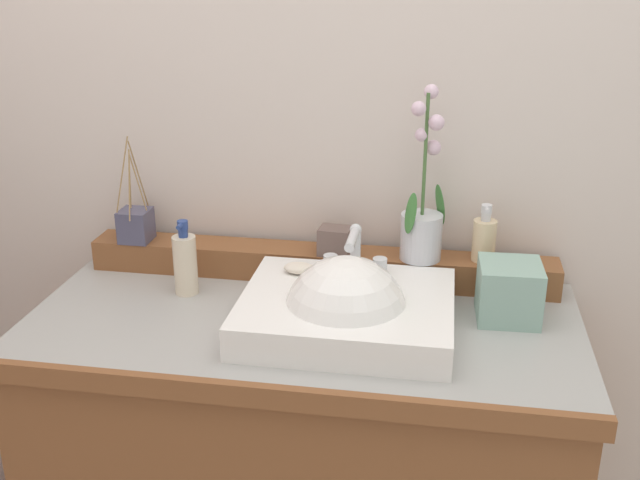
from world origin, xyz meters
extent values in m
cube|color=beige|center=(0.00, 0.39, 1.39)|extent=(2.77, 0.20, 2.79)
cube|color=#A0A09B|center=(0.00, 0.00, 0.86)|extent=(1.19, 0.56, 0.04)
cube|color=brown|center=(0.00, -0.28, 0.86)|extent=(1.19, 0.02, 0.04)
cube|color=brown|center=(0.00, 0.22, 0.92)|extent=(1.12, 0.10, 0.07)
cube|color=white|center=(0.10, -0.02, 0.92)|extent=(0.44, 0.37, 0.07)
sphere|color=white|center=(0.10, -0.04, 0.91)|extent=(0.26, 0.26, 0.26)
cylinder|color=silver|center=(0.10, 0.11, 1.00)|extent=(0.02, 0.02, 0.10)
cylinder|color=silver|center=(0.10, 0.05, 1.05)|extent=(0.02, 0.11, 0.02)
sphere|color=silver|center=(0.10, 0.11, 1.05)|extent=(0.03, 0.03, 0.03)
cylinder|color=silver|center=(0.04, 0.11, 0.97)|extent=(0.03, 0.03, 0.04)
cylinder|color=silver|center=(0.15, 0.11, 0.97)|extent=(0.03, 0.03, 0.04)
ellipsoid|color=beige|center=(-0.02, 0.08, 0.96)|extent=(0.07, 0.04, 0.02)
cylinder|color=silver|center=(0.24, 0.20, 1.01)|extent=(0.10, 0.10, 0.11)
cylinder|color=tan|center=(0.24, 0.20, 1.06)|extent=(0.08, 0.08, 0.01)
cylinder|color=#476B38|center=(0.24, 0.20, 1.20)|extent=(0.01, 0.01, 0.28)
ellipsoid|color=#387033|center=(0.28, 0.24, 1.08)|extent=(0.04, 0.04, 0.10)
ellipsoid|color=#387033|center=(0.21, 0.17, 1.08)|extent=(0.04, 0.04, 0.09)
sphere|color=silver|center=(0.26, 0.22, 1.21)|extent=(0.03, 0.03, 0.03)
sphere|color=silver|center=(0.23, 0.21, 1.24)|extent=(0.03, 0.03, 0.03)
sphere|color=silver|center=(0.26, 0.20, 1.27)|extent=(0.04, 0.04, 0.04)
sphere|color=silver|center=(0.22, 0.19, 1.31)|extent=(0.03, 0.03, 0.03)
sphere|color=silver|center=(0.24, 0.22, 1.34)|extent=(0.03, 0.03, 0.03)
cylinder|color=beige|center=(0.38, 0.22, 1.00)|extent=(0.05, 0.05, 0.10)
cylinder|color=silver|center=(0.38, 0.22, 1.06)|extent=(0.02, 0.02, 0.02)
cylinder|color=silver|center=(0.38, 0.22, 1.08)|extent=(0.02, 0.02, 0.02)
cylinder|color=silver|center=(0.38, 0.20, 1.08)|extent=(0.01, 0.03, 0.01)
cube|color=#48465F|center=(-0.45, 0.20, 0.99)|extent=(0.07, 0.07, 0.08)
cylinder|color=#9E7A4C|center=(-0.44, 0.21, 1.10)|extent=(0.04, 0.01, 0.15)
cylinder|color=#9E7A4C|center=(-0.45, 0.23, 1.11)|extent=(0.01, 0.06, 0.18)
cylinder|color=#9E7A4C|center=(-0.46, 0.21, 1.10)|extent=(0.02, 0.02, 0.16)
cylinder|color=#9E7A4C|center=(-0.47, 0.19, 1.12)|extent=(0.04, 0.03, 0.19)
cylinder|color=#9E7A4C|center=(-0.45, 0.18, 1.10)|extent=(0.01, 0.05, 0.16)
cube|color=brown|center=(0.04, 0.20, 0.99)|extent=(0.08, 0.06, 0.06)
cylinder|color=beige|center=(-0.29, 0.08, 0.95)|extent=(0.05, 0.05, 0.14)
cylinder|color=navy|center=(-0.29, 0.08, 1.03)|extent=(0.02, 0.02, 0.02)
cylinder|color=navy|center=(-0.29, 0.08, 1.05)|extent=(0.02, 0.02, 0.02)
cylinder|color=navy|center=(-0.29, 0.07, 1.05)|extent=(0.01, 0.03, 0.01)
cube|color=#87AB9D|center=(0.43, 0.08, 0.94)|extent=(0.13, 0.13, 0.12)
camera|label=1|loc=(0.28, -1.42, 1.62)|focal=42.25mm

